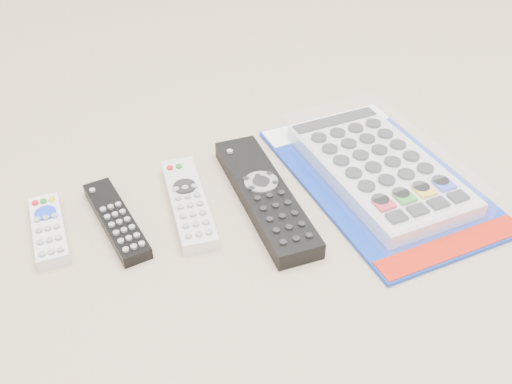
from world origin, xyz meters
name	(u,v)px	position (x,y,z in m)	size (l,w,h in m)	color
remote_small_grey	(49,229)	(-0.25, 0.03, 0.01)	(0.05, 0.13, 0.02)	silver
remote_slim_black	(116,220)	(-0.16, 0.01, 0.01)	(0.05, 0.17, 0.02)	black
remote_silver_dvd	(188,202)	(-0.07, 0.00, 0.01)	(0.08, 0.19, 0.02)	silver
remote_large_black	(265,195)	(0.03, -0.04, 0.01)	(0.09, 0.26, 0.03)	black
jumbo_remote_packaged	(379,166)	(0.20, -0.06, 0.02)	(0.23, 0.36, 0.05)	#0E2F9E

